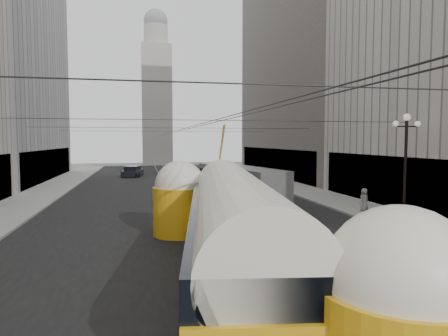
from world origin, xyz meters
name	(u,v)px	position (x,y,z in m)	size (l,w,h in m)	color
road	(178,194)	(0.00, 32.50, 0.00)	(20.00, 85.00, 0.02)	black
sidewalk_left	(46,192)	(-12.00, 36.00, 0.07)	(4.00, 72.00, 0.15)	gray
sidewalk_right	(289,186)	(12.00, 36.00, 0.07)	(4.00, 72.00, 0.15)	gray
rail_left	(170,195)	(-0.75, 32.50, 0.00)	(0.12, 85.00, 0.04)	gray
rail_right	(186,194)	(0.75, 32.50, 0.00)	(0.12, 85.00, 0.04)	gray
building_right_far	(314,56)	(20.00, 48.00, 16.31)	(12.60, 32.60, 32.60)	#514C47
distant_tower	(157,91)	(0.00, 80.00, 14.97)	(6.00, 6.00, 31.36)	#B2AFA8
lamppost_right_mid	(406,159)	(12.60, 18.00, 3.74)	(1.86, 0.44, 6.37)	black
catenary	(180,129)	(0.12, 31.49, 5.88)	(25.00, 72.00, 0.23)	black
streetcar	(233,228)	(-0.13, 9.59, 1.91)	(5.05, 17.67, 3.91)	gold
city_bus	(239,184)	(4.05, 25.77, 1.60)	(4.57, 11.83, 2.92)	#939497
sedan_white_far	(188,177)	(2.20, 43.51, 0.57)	(2.17, 4.16, 1.25)	white
sedan_dark_far	(133,172)	(-4.40, 51.51, 0.65)	(2.97, 4.88, 1.44)	black
pedestrian_sidewalk_right	(364,200)	(11.41, 20.52, 0.92)	(0.76, 0.46, 1.55)	slate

